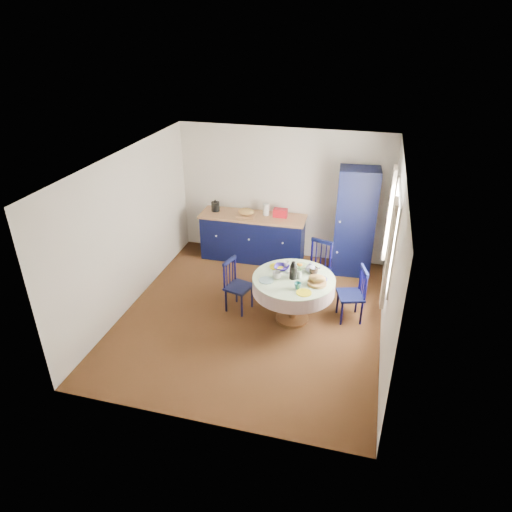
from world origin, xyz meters
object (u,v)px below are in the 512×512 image
at_px(mug_b, 298,286).
at_px(mug_a, 277,275).
at_px(kitchen_counter, 253,236).
at_px(mug_d, 286,264).
at_px(dining_table, 294,285).
at_px(mug_c, 314,271).
at_px(pantry_cabinet, 355,222).
at_px(chair_left, 237,285).
at_px(chair_right, 353,294).
at_px(cobalt_bowl, 282,267).
at_px(chair_far, 317,268).

bearing_deg(mug_b, mug_a, 148.89).
relative_size(kitchen_counter, mug_d, 20.18).
relative_size(dining_table, mug_c, 9.22).
distance_m(pantry_cabinet, mug_a, 2.13).
bearing_deg(mug_b, dining_table, 108.52).
bearing_deg(chair_left, dining_table, -79.08).
xyz_separation_m(chair_left, chair_right, (1.81, 0.19, 0.01)).
relative_size(mug_d, cobalt_bowl, 0.43).
distance_m(mug_d, cobalt_bowl, 0.11).
height_order(kitchen_counter, dining_table, kitchen_counter).
height_order(chair_left, mug_d, chair_left).
bearing_deg(pantry_cabinet, mug_b, -111.59).
xyz_separation_m(kitchen_counter, chair_left, (0.22, -1.78, -0.02)).
bearing_deg(pantry_cabinet, kitchen_counter, 174.23).
distance_m(mug_b, mug_d, 0.66).
bearing_deg(mug_d, chair_far, 55.03).
bearing_deg(mug_b, kitchen_counter, 120.24).
xyz_separation_m(chair_left, mug_b, (1.03, -0.36, 0.36)).
relative_size(chair_left, cobalt_bowl, 3.72).
xyz_separation_m(mug_b, mug_d, (-0.28, 0.60, -0.00)).
relative_size(chair_right, mug_b, 8.59).
xyz_separation_m(chair_far, mug_a, (-0.48, -0.97, 0.33)).
bearing_deg(chair_right, chair_far, -151.02).
height_order(kitchen_counter, mug_a, kitchen_counter).
relative_size(dining_table, chair_right, 1.40).
xyz_separation_m(chair_right, mug_c, (-0.62, -0.07, 0.36)).
distance_m(kitchen_counter, mug_a, 2.15).
height_order(kitchen_counter, mug_b, kitchen_counter).
relative_size(mug_c, mug_d, 1.35).
distance_m(dining_table, mug_a, 0.32).
bearing_deg(mug_d, mug_a, -99.95).
height_order(chair_right, mug_b, chair_right).
bearing_deg(mug_a, mug_c, 28.21).
height_order(mug_d, cobalt_bowl, mug_d).
xyz_separation_m(kitchen_counter, mug_a, (0.89, -1.92, 0.34)).
distance_m(mug_a, mug_d, 0.39).
relative_size(kitchen_counter, chair_right, 2.27).
distance_m(chair_far, mug_a, 1.13).
relative_size(chair_left, mug_a, 6.34).
xyz_separation_m(chair_right, mug_b, (-0.78, -0.55, 0.35)).
xyz_separation_m(chair_left, mug_a, (0.68, -0.15, 0.37)).
xyz_separation_m(pantry_cabinet, mug_d, (-0.94, -1.49, -0.19)).
height_order(chair_far, chair_right, chair_far).
bearing_deg(pantry_cabinet, chair_right, -89.34).
bearing_deg(kitchen_counter, mug_a, -66.05).
distance_m(kitchen_counter, cobalt_bowl, 1.89).
distance_m(chair_right, mug_d, 1.12).
bearing_deg(mug_d, mug_c, -13.88).
xyz_separation_m(kitchen_counter, cobalt_bowl, (0.91, -1.63, 0.32)).
relative_size(kitchen_counter, mug_c, 14.94).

